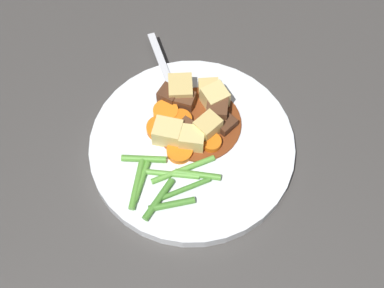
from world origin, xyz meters
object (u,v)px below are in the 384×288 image
object	(u,v)px
carrot_slice_4	(180,151)
potato_chunk_4	(208,128)
potato_chunk_0	(181,90)
meat_chunk_1	(188,131)
dinner_plate	(192,147)
fork	(171,87)
meat_chunk_4	(217,111)
meat_chunk_3	(225,124)
carrot_slice_1	(160,128)
potato_chunk_2	(215,98)
potato_chunk_1	(168,132)
carrot_slice_0	(180,121)
carrot_slice_2	(212,143)
potato_chunk_5	(194,142)
meat_chunk_2	(184,100)
potato_chunk_3	(206,88)
carrot_slice_3	(166,113)
meat_chunk_0	(169,96)

from	to	relation	value
carrot_slice_4	potato_chunk_4	bearing A→B (deg)	-35.49
potato_chunk_0	potato_chunk_4	world-z (taller)	potato_chunk_4
carrot_slice_4	meat_chunk_1	bearing A→B (deg)	-5.19
dinner_plate	fork	bearing A→B (deg)	34.15
meat_chunk_4	meat_chunk_3	bearing A→B (deg)	-131.63
carrot_slice_1	meat_chunk_1	world-z (taller)	meat_chunk_1
potato_chunk_2	meat_chunk_3	bearing A→B (deg)	-144.67
meat_chunk_1	meat_chunk_4	distance (m)	0.05
potato_chunk_1	meat_chunk_1	distance (m)	0.02
carrot_slice_0	carrot_slice_2	xyz separation A→B (m)	(-0.02, -0.05, -0.00)
potato_chunk_5	meat_chunk_2	xyz separation A→B (m)	(0.06, 0.03, -0.00)
potato_chunk_4	carrot_slice_2	bearing A→B (deg)	-148.39
potato_chunk_2	potato_chunk_4	distance (m)	0.04
dinner_plate	meat_chunk_2	world-z (taller)	meat_chunk_2
potato_chunk_0	potato_chunk_2	world-z (taller)	potato_chunk_2
meat_chunk_3	dinner_plate	bearing A→B (deg)	136.47
potato_chunk_4	fork	xyz separation A→B (m)	(0.06, 0.07, -0.01)
carrot_slice_1	potato_chunk_3	distance (m)	0.08
carrot_slice_0	fork	world-z (taller)	carrot_slice_0
potato_chunk_2	meat_chunk_3	size ratio (longest dim) A/B	1.24
meat_chunk_1	potato_chunk_3	bearing A→B (deg)	-3.84
carrot_slice_2	carrot_slice_4	distance (m)	0.04
carrot_slice_3	fork	xyz separation A→B (m)	(0.04, 0.01, -0.01)
carrot_slice_1	carrot_slice_2	xyz separation A→B (m)	(-0.00, -0.07, 0.00)
dinner_plate	meat_chunk_4	size ratio (longest dim) A/B	9.10
potato_chunk_3	potato_chunk_5	xyz separation A→B (m)	(-0.08, -0.01, 0.00)
potato_chunk_5	meat_chunk_1	world-z (taller)	potato_chunk_5
potato_chunk_3	meat_chunk_0	bearing A→B (deg)	119.74
potato_chunk_0	meat_chunk_2	bearing A→B (deg)	-144.48
potato_chunk_2	meat_chunk_2	bearing A→B (deg)	105.79
dinner_plate	meat_chunk_0	world-z (taller)	meat_chunk_0
carrot_slice_2	meat_chunk_0	distance (m)	0.09
potato_chunk_1	meat_chunk_1	xyz separation A→B (m)	(0.01, -0.02, -0.00)
carrot_slice_0	carrot_slice_1	bearing A→B (deg)	127.40
carrot_slice_2	potato_chunk_1	distance (m)	0.06
carrot_slice_4	potato_chunk_2	xyz separation A→B (m)	(0.08, -0.02, 0.01)
carrot_slice_0	potato_chunk_3	xyz separation A→B (m)	(0.05, -0.02, 0.00)
meat_chunk_2	meat_chunk_3	world-z (taller)	meat_chunk_2
dinner_plate	potato_chunk_2	distance (m)	0.07
carrot_slice_3	potato_chunk_2	size ratio (longest dim) A/B	1.07
potato_chunk_0	potato_chunk_2	distance (m)	0.05
meat_chunk_0	meat_chunk_4	size ratio (longest dim) A/B	0.84
meat_chunk_1	meat_chunk_4	bearing A→B (deg)	-37.40
potato_chunk_1	meat_chunk_2	xyz separation A→B (m)	(0.05, -0.01, -0.00)
carrot_slice_1	carrot_slice_3	xyz separation A→B (m)	(0.02, -0.00, 0.00)
carrot_slice_4	meat_chunk_4	size ratio (longest dim) A/B	1.14
potato_chunk_2	fork	bearing A→B (deg)	80.79
carrot_slice_4	potato_chunk_3	world-z (taller)	potato_chunk_3
meat_chunk_4	meat_chunk_1	bearing A→B (deg)	142.60
carrot_slice_2	carrot_slice_3	xyz separation A→B (m)	(0.03, 0.07, 0.00)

